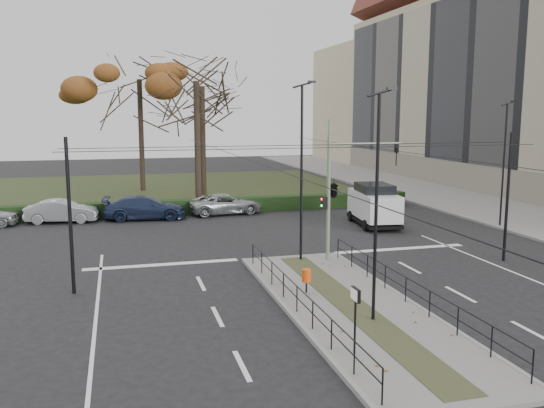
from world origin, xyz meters
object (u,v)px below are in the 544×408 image
at_px(streetlamp_median_far, 302,171).
at_px(white_van, 374,204).
at_px(info_panel, 355,302).
at_px(rust_tree, 139,79).
at_px(parked_car_fourth, 226,204).
at_px(streetlamp_median_near, 377,205).
at_px(parked_car_second, 62,211).
at_px(litter_bin, 306,276).
at_px(streetlamp_sidewalk, 504,163).
at_px(traffic_light, 336,187).
at_px(bare_tree_center, 202,94).
at_px(parked_car_third, 145,208).
at_px(bare_tree_near, 196,91).

bearing_deg(streetlamp_median_far, white_van, 46.11).
bearing_deg(info_panel, rust_tree, 96.39).
bearing_deg(parked_car_fourth, info_panel, 172.10).
height_order(streetlamp_median_near, parked_car_second, streetlamp_median_near).
bearing_deg(litter_bin, streetlamp_median_far, 74.38).
bearing_deg(streetlamp_sidewalk, traffic_light, -158.42).
relative_size(white_van, bare_tree_center, 0.43).
height_order(traffic_light, litter_bin, traffic_light).
height_order(traffic_light, info_panel, traffic_light).
distance_m(streetlamp_median_near, parked_car_second, 24.56).
bearing_deg(parked_car_third, rust_tree, 3.78).
relative_size(streetlamp_sidewalk, parked_car_second, 1.68).
relative_size(parked_car_second, white_van, 0.86).
xyz_separation_m(traffic_light, bare_tree_center, (-2.73, 23.12, 4.88)).
distance_m(info_panel, white_van, 19.87).
height_order(streetlamp_median_near, parked_car_third, streetlamp_median_near).
relative_size(streetlamp_sidewalk, rust_tree, 0.59).
xyz_separation_m(info_panel, rust_tree, (-4.20, 37.51, 8.10)).
bearing_deg(bare_tree_center, info_panel, -91.05).
relative_size(parked_car_second, parked_car_third, 0.84).
bearing_deg(info_panel, bare_tree_center, 88.95).
xyz_separation_m(streetlamp_median_far, parked_car_third, (-6.46, 13.16, -3.52)).
xyz_separation_m(streetlamp_median_far, white_van, (7.08, 7.36, -2.95)).
bearing_deg(streetlamp_median_near, traffic_light, 78.01).
bearing_deg(bare_tree_center, streetlamp_median_far, -87.07).
bearing_deg(streetlamp_sidewalk, litter_bin, -148.43).
distance_m(parked_car_third, parked_car_fourth, 5.48).
relative_size(info_panel, parked_car_third, 0.36).
distance_m(streetlamp_median_far, bare_tree_center, 23.29).
xyz_separation_m(streetlamp_sidewalk, parked_car_fourth, (-15.25, 8.99, -3.23)).
bearing_deg(traffic_light, streetlamp_median_near, -101.99).
xyz_separation_m(parked_car_fourth, rust_tree, (-4.97, 13.31, 9.04)).
distance_m(white_van, rust_tree, 25.11).
xyz_separation_m(litter_bin, white_van, (8.42, 12.14, 0.56)).
bearing_deg(parked_car_fourth, bare_tree_near, 28.46).
height_order(traffic_light, streetlamp_median_near, streetlamp_median_near).
xyz_separation_m(parked_car_fourth, bare_tree_near, (-1.55, 2.25, 7.71)).
distance_m(streetlamp_median_far, white_van, 10.63).
xyz_separation_m(info_panel, parked_car_fourth, (0.78, 24.20, -0.94)).
distance_m(parked_car_third, rust_tree, 16.58).
height_order(info_panel, parked_car_third, info_panel).
height_order(streetlamp_sidewalk, bare_tree_near, bare_tree_near).
xyz_separation_m(streetlamp_median_near, parked_car_third, (-6.34, 21.27, -3.20)).
distance_m(traffic_light, white_van, 9.63).
bearing_deg(litter_bin, streetlamp_sidewalk, 31.57).
relative_size(streetlamp_median_far, bare_tree_center, 0.69).
xyz_separation_m(traffic_light, litter_bin, (-2.89, -4.55, -2.72)).
relative_size(litter_bin, streetlamp_median_near, 0.12).
bearing_deg(bare_tree_near, rust_tree, 107.21).
distance_m(info_panel, rust_tree, 38.61).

